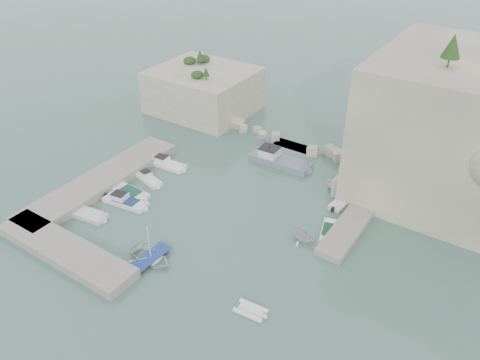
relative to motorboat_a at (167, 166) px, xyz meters
The scene contains 21 objects.
ground 14.85m from the motorboat_a, 28.96° to the right, with size 400.00×400.00×0.00m, color #496E62.
cliff_terrace 28.18m from the motorboat_a, 22.59° to the left, with size 8.00×10.00×2.50m, color beige.
outcrop_west 19.46m from the motorboat_a, 111.48° to the left, with size 16.00×14.00×7.00m, color beige.
quay_west 9.13m from the motorboat_a, 116.10° to the right, with size 5.00×24.00×1.10m, color #9E9689.
quay_south 19.92m from the motorboat_a, 81.37° to the right, with size 18.00×4.00×1.10m, color #9E9689.
ledge_east 26.64m from the motorboat_a, ahead, with size 3.00×16.00×0.80m, color #9E9689.
breakwater 19.07m from the motorboat_a, 51.01° to the left, with size 28.00×3.00×1.40m, color beige.
motorboat_a is the anchor object (origin of this frame).
motorboat_b 4.30m from the motorboat_a, 81.51° to the right, with size 4.71×1.54×1.40m, color white, non-canonical shape.
motorboat_c 7.85m from the motorboat_a, 84.02° to the right, with size 5.54×2.01×0.70m, color white, non-canonical shape.
motorboat_d 9.74m from the motorboat_a, 79.68° to the right, with size 6.34×1.89×1.40m, color white, non-canonical shape.
motorboat_e 13.82m from the motorboat_a, 89.62° to the right, with size 4.73×1.94×0.70m, color silver, non-canonical shape.
rowboat 19.00m from the motorboat_a, 53.76° to the right, with size 3.63×5.08×1.05m, color silver.
inflatable_dinghy 28.19m from the motorboat_a, 33.09° to the right, with size 3.22×1.56×0.44m, color white, non-canonical shape.
tender_east_a 23.16m from the motorboat_a, ahead, with size 2.58×2.99×1.58m, color silver.
tender_east_b 24.86m from the motorboat_a, ahead, with size 4.73×1.61×0.70m, color white, non-canonical shape.
tender_east_c 24.40m from the motorboat_a, 12.44° to the left, with size 4.90×1.58×0.70m, color silver, non-canonical shape.
tender_east_d 23.94m from the motorboat_a, 17.69° to the left, with size 1.64×4.35×1.68m, color white.
work_boat 15.77m from the motorboat_a, 35.59° to the left, with size 9.60×2.84×2.20m, color slate, non-canonical shape.
rowboat_mast 19.18m from the motorboat_a, 53.76° to the right, with size 0.10×0.10×4.20m, color white.
vegetation 39.59m from the motorboat_a, 29.18° to the left, with size 53.48×13.88×13.40m.
Camera 1 is at (26.13, -33.31, 33.75)m, focal length 35.00 mm.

